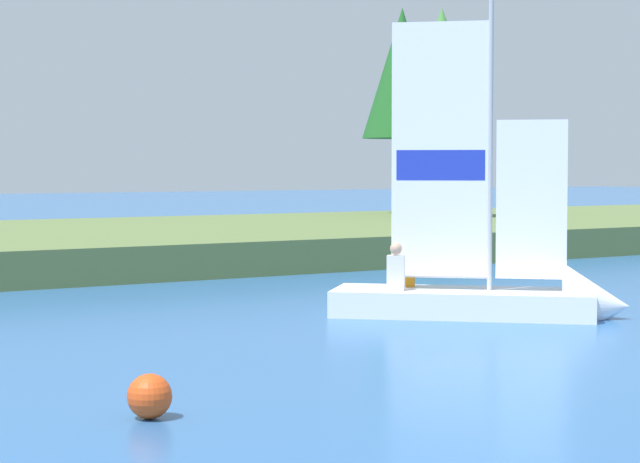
# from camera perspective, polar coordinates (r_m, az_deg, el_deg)

# --- Properties ---
(shore_bank) EXTENTS (80.00, 13.78, 0.79)m
(shore_bank) POSITION_cam_1_polar(r_m,az_deg,el_deg) (32.96, -10.04, -0.58)
(shore_bank) COLOR #5B703D
(shore_bank) RESTS_ON ground
(shoreline_tree_midleft) EXTENTS (2.97, 2.97, 6.88)m
(shoreline_tree_midleft) POSITION_cam_1_polar(r_m,az_deg,el_deg) (40.67, 5.72, 7.63)
(shoreline_tree_midleft) COLOR brown
(shoreline_tree_midleft) RESTS_ON shore_bank
(shoreline_tree_centre) EXTENTS (2.84, 2.84, 7.32)m
(shoreline_tree_centre) POSITION_cam_1_polar(r_m,az_deg,el_deg) (43.83, 3.86, 7.39)
(shoreline_tree_centre) COLOR brown
(shoreline_tree_centre) RESTS_ON shore_bank
(sailboat) EXTENTS (4.45, 4.41, 6.07)m
(sailboat) POSITION_cam_1_polar(r_m,az_deg,el_deg) (20.17, 9.02, -2.91)
(sailboat) COLOR white
(sailboat) RESTS_ON ground
(channel_buoy) EXTENTS (0.44, 0.44, 0.44)m
(channel_buoy) POSITION_cam_1_polar(r_m,az_deg,el_deg) (12.09, -7.98, -7.64)
(channel_buoy) COLOR #E54C19
(channel_buoy) RESTS_ON ground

